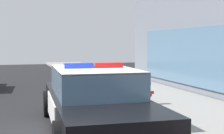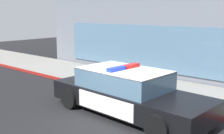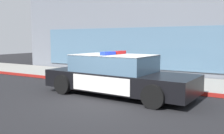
{
  "view_description": "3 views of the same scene",
  "coord_description": "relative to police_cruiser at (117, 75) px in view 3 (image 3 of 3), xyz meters",
  "views": [
    {
      "loc": [
        6.64,
        -0.71,
        1.94
      ],
      "look_at": [
        -1.78,
        1.9,
        1.29
      ],
      "focal_mm": 52.37,
      "sensor_mm": 36.0,
      "label": 1
    },
    {
      "loc": [
        4.75,
        -5.49,
        3.08
      ],
      "look_at": [
        -1.52,
        1.72,
        1.22
      ],
      "focal_mm": 44.85,
      "sensor_mm": 36.0,
      "label": 2
    },
    {
      "loc": [
        3.92,
        -6.41,
        1.91
      ],
      "look_at": [
        -1.09,
        1.99,
        0.83
      ],
      "focal_mm": 40.69,
      "sensor_mm": 36.0,
      "label": 3
    }
  ],
  "objects": [
    {
      "name": "sidewalk",
      "position": [
        0.32,
        2.89,
        -0.61
      ],
      "size": [
        48.0,
        3.16,
        0.15
      ],
      "primitive_type": "cube",
      "color": "gray",
      "rests_on": "ground"
    },
    {
      "name": "ground",
      "position": [
        0.32,
        -1.05,
        -0.68
      ],
      "size": [
        48.0,
        48.0,
        0.0
      ],
      "primitive_type": "plane",
      "color": "black"
    },
    {
      "name": "police_cruiser",
      "position": [
        0.0,
        0.0,
        0.0
      ],
      "size": [
        5.27,
        2.31,
        1.49
      ],
      "rotation": [
        0.0,
        0.0,
        -0.05
      ],
      "color": "black",
      "rests_on": "ground"
    },
    {
      "name": "curb_red_paint",
      "position": [
        0.32,
        1.29,
        -0.61
      ],
      "size": [
        28.8,
        0.04,
        0.14
      ],
      "primitive_type": "cube",
      "color": "maroon",
      "rests_on": "ground"
    },
    {
      "name": "fire_hydrant",
      "position": [
        -1.71,
        2.0,
        -0.18
      ],
      "size": [
        0.34,
        0.39,
        0.73
      ],
      "color": "red",
      "rests_on": "sidewalk"
    },
    {
      "name": "storefront_building",
      "position": [
        1.93,
        10.28,
        3.16
      ],
      "size": [
        22.29,
        11.63,
        7.68
      ],
      "color": "slate",
      "rests_on": "ground"
    }
  ]
}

